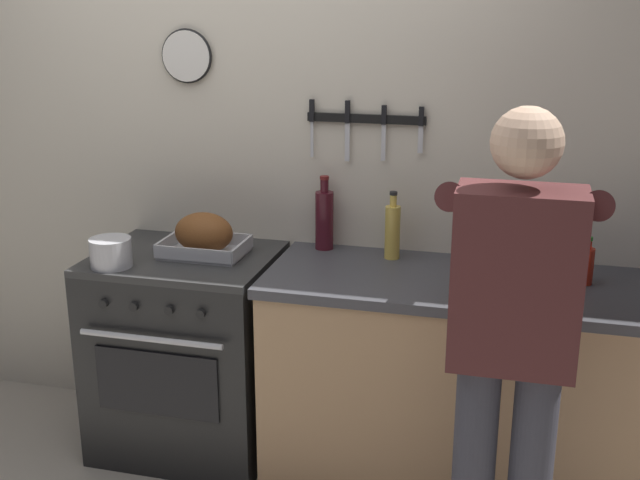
# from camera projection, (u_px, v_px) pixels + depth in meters

# --- Properties ---
(wall_back) EXTENTS (6.00, 0.13, 2.60)m
(wall_back) POSITION_uv_depth(u_px,v_px,m) (257.00, 149.00, 3.54)
(wall_back) COLOR beige
(wall_back) RESTS_ON ground
(counter_block) EXTENTS (2.03, 0.65, 0.90)m
(counter_block) POSITION_uv_depth(u_px,v_px,m) (521.00, 389.00, 3.17)
(counter_block) COLOR tan
(counter_block) RESTS_ON ground
(stove) EXTENTS (0.76, 0.67, 0.90)m
(stove) POSITION_uv_depth(u_px,v_px,m) (188.00, 352.00, 3.51)
(stove) COLOR black
(stove) RESTS_ON ground
(person_cook) EXTENTS (0.51, 0.63, 1.66)m
(person_cook) POSITION_uv_depth(u_px,v_px,m) (512.00, 334.00, 2.46)
(person_cook) COLOR #383842
(person_cook) RESTS_ON ground
(roasting_pan) EXTENTS (0.35, 0.26, 0.18)m
(roasting_pan) POSITION_uv_depth(u_px,v_px,m) (204.00, 236.00, 3.36)
(roasting_pan) COLOR #B7B7BC
(roasting_pan) RESTS_ON stove
(saucepan) EXTENTS (0.17, 0.17, 0.12)m
(saucepan) POSITION_uv_depth(u_px,v_px,m) (111.00, 253.00, 3.22)
(saucepan) COLOR #B7B7BC
(saucepan) RESTS_ON stove
(cutting_board) EXTENTS (0.36, 0.24, 0.02)m
(cutting_board) POSITION_uv_depth(u_px,v_px,m) (502.00, 290.00, 2.95)
(cutting_board) COLOR tan
(cutting_board) RESTS_ON counter_block
(bottle_dish_soap) EXTENTS (0.06, 0.06, 0.22)m
(bottle_dish_soap) POSITION_uv_depth(u_px,v_px,m) (562.00, 260.00, 3.03)
(bottle_dish_soap) COLOR #338CCC
(bottle_dish_soap) RESTS_ON counter_block
(bottle_cooking_oil) EXTENTS (0.06, 0.06, 0.29)m
(bottle_cooking_oil) POSITION_uv_depth(u_px,v_px,m) (392.00, 231.00, 3.31)
(bottle_cooking_oil) COLOR gold
(bottle_cooking_oil) RESTS_ON counter_block
(bottle_vinegar) EXTENTS (0.06, 0.06, 0.23)m
(bottle_vinegar) POSITION_uv_depth(u_px,v_px,m) (531.00, 256.00, 3.06)
(bottle_vinegar) COLOR #997F4C
(bottle_vinegar) RESTS_ON counter_block
(bottle_hot_sauce) EXTENTS (0.05, 0.05, 0.19)m
(bottle_hot_sauce) POSITION_uv_depth(u_px,v_px,m) (587.00, 265.00, 3.02)
(bottle_hot_sauce) COLOR red
(bottle_hot_sauce) RESTS_ON counter_block
(bottle_wine_red) EXTENTS (0.08, 0.08, 0.32)m
(bottle_wine_red) POSITION_uv_depth(u_px,v_px,m) (324.00, 219.00, 3.43)
(bottle_wine_red) COLOR #47141E
(bottle_wine_red) RESTS_ON counter_block
(bottle_soy_sauce) EXTENTS (0.05, 0.05, 0.19)m
(bottle_soy_sauce) POSITION_uv_depth(u_px,v_px,m) (493.00, 256.00, 3.12)
(bottle_soy_sauce) COLOR black
(bottle_soy_sauce) RESTS_ON counter_block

